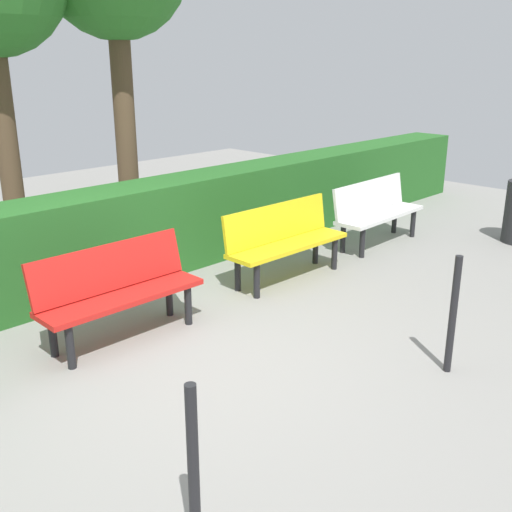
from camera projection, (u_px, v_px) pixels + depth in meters
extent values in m
plane|color=gray|center=(185.00, 359.00, 5.19)|extent=(17.42, 17.42, 0.00)
cube|color=white|center=(380.00, 215.00, 8.20)|extent=(1.59, 0.45, 0.05)
cube|color=white|center=(370.00, 196.00, 8.25)|extent=(1.58, 0.15, 0.42)
cylinder|color=black|center=(413.00, 223.00, 8.62)|extent=(0.07, 0.07, 0.39)
cylinder|color=black|center=(394.00, 220.00, 8.81)|extent=(0.07, 0.07, 0.39)
cylinder|color=black|center=(362.00, 243.00, 7.73)|extent=(0.07, 0.07, 0.39)
cylinder|color=black|center=(343.00, 238.00, 7.93)|extent=(0.07, 0.07, 0.39)
cube|color=yellow|center=(289.00, 245.00, 6.91)|extent=(1.63, 0.45, 0.05)
cube|color=yellow|center=(277.00, 222.00, 6.96)|extent=(1.62, 0.13, 0.42)
cylinder|color=black|center=(334.00, 254.00, 7.31)|extent=(0.07, 0.07, 0.39)
cylinder|color=black|center=(315.00, 248.00, 7.51)|extent=(0.07, 0.07, 0.39)
cylinder|color=black|center=(257.00, 281.00, 6.44)|extent=(0.07, 0.07, 0.39)
cylinder|color=black|center=(238.00, 274.00, 6.64)|extent=(0.07, 0.07, 0.39)
cube|color=red|center=(123.00, 297.00, 5.42)|extent=(1.54, 0.44, 0.05)
cube|color=red|center=(109.00, 267.00, 5.48)|extent=(1.54, 0.16, 0.42)
cylinder|color=black|center=(188.00, 305.00, 5.81)|extent=(0.07, 0.07, 0.39)
cylinder|color=black|center=(169.00, 297.00, 6.01)|extent=(0.07, 0.07, 0.39)
cylinder|color=black|center=(70.00, 347.00, 4.98)|extent=(0.07, 0.07, 0.39)
cylinder|color=black|center=(53.00, 335.00, 5.18)|extent=(0.07, 0.07, 0.39)
cube|color=#266023|center=(136.00, 232.00, 6.98)|extent=(13.42, 0.67, 1.07)
cylinder|color=brown|center=(125.00, 130.00, 8.17)|extent=(0.28, 0.28, 3.01)
cylinder|color=brown|center=(7.00, 147.00, 7.42)|extent=(0.26, 0.26, 2.80)
cylinder|color=black|center=(453.00, 315.00, 4.84)|extent=(0.06, 0.06, 1.00)
cylinder|color=black|center=(194.00, 473.00, 3.01)|extent=(0.06, 0.06, 1.00)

